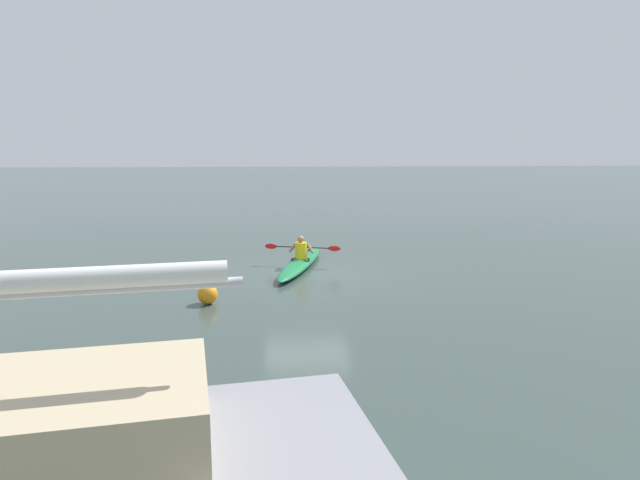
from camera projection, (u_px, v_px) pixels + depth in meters
ground_plane at (307, 276)px, 16.52m from camera, size 160.00×160.00×0.00m
kayak at (301, 263)px, 17.62m from camera, size 1.97×5.06×0.28m
kayaker at (301, 249)px, 17.62m from camera, size 2.39×0.72×0.72m
mooring_buoy_red_near at (208, 294)px, 13.59m from camera, size 0.49×0.49×0.53m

